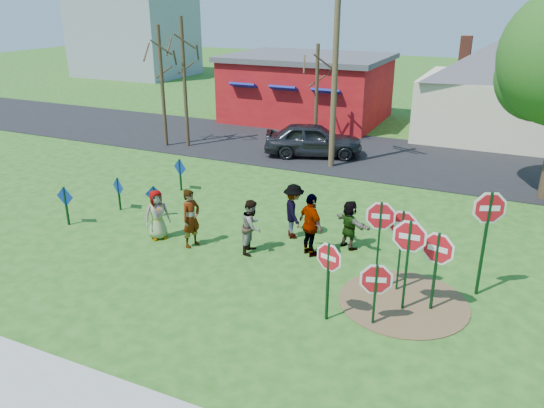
{
  "coord_description": "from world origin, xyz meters",
  "views": [
    {
      "loc": [
        6.32,
        -12.74,
        7.09
      ],
      "look_at": [
        0.29,
        0.3,
        1.48
      ],
      "focal_mm": 35.0,
      "sensor_mm": 36.0,
      "label": 1
    }
  ],
  "objects_px": {
    "stop_sign_a": "(329,265)",
    "person_b": "(191,218)",
    "stop_sign_c": "(409,245)",
    "stop_sign_b": "(380,224)",
    "suv": "(313,140)",
    "utility_pole": "(335,69)",
    "person_a": "(157,215)",
    "stop_sign_d": "(488,218)"
  },
  "relations": [
    {
      "from": "stop_sign_b",
      "to": "suv",
      "type": "height_order",
      "value": "stop_sign_b"
    },
    {
      "from": "stop_sign_d",
      "to": "person_a",
      "type": "height_order",
      "value": "stop_sign_d"
    },
    {
      "from": "person_b",
      "to": "stop_sign_a",
      "type": "bearing_deg",
      "value": -98.3
    },
    {
      "from": "person_b",
      "to": "utility_pole",
      "type": "bearing_deg",
      "value": 6.62
    },
    {
      "from": "stop_sign_a",
      "to": "stop_sign_d",
      "type": "height_order",
      "value": "stop_sign_d"
    },
    {
      "from": "stop_sign_b",
      "to": "stop_sign_d",
      "type": "xyz_separation_m",
      "value": [
        2.4,
        0.94,
        0.24
      ]
    },
    {
      "from": "stop_sign_a",
      "to": "person_b",
      "type": "xyz_separation_m",
      "value": [
        -5.05,
        2.05,
        -0.54
      ]
    },
    {
      "from": "utility_pole",
      "to": "stop_sign_d",
      "type": "bearing_deg",
      "value": -51.89
    },
    {
      "from": "suv",
      "to": "stop_sign_a",
      "type": "bearing_deg",
      "value": -177.81
    },
    {
      "from": "stop_sign_c",
      "to": "utility_pole",
      "type": "bearing_deg",
      "value": 115.05
    },
    {
      "from": "stop_sign_a",
      "to": "person_a",
      "type": "bearing_deg",
      "value": 178.5
    },
    {
      "from": "stop_sign_b",
      "to": "stop_sign_d",
      "type": "height_order",
      "value": "stop_sign_d"
    },
    {
      "from": "stop_sign_a",
      "to": "utility_pole",
      "type": "height_order",
      "value": "utility_pole"
    },
    {
      "from": "stop_sign_c",
      "to": "person_a",
      "type": "height_order",
      "value": "stop_sign_c"
    },
    {
      "from": "stop_sign_b",
      "to": "stop_sign_c",
      "type": "distance_m",
      "value": 1.02
    },
    {
      "from": "stop_sign_c",
      "to": "person_b",
      "type": "xyz_separation_m",
      "value": [
        -6.59,
        0.87,
        -0.82
      ]
    },
    {
      "from": "stop_sign_a",
      "to": "stop_sign_c",
      "type": "distance_m",
      "value": 1.96
    },
    {
      "from": "stop_sign_a",
      "to": "person_b",
      "type": "relative_size",
      "value": 1.15
    },
    {
      "from": "stop_sign_a",
      "to": "utility_pole",
      "type": "relative_size",
      "value": 0.26
    },
    {
      "from": "stop_sign_b",
      "to": "person_b",
      "type": "bearing_deg",
      "value": 164.57
    },
    {
      "from": "person_a",
      "to": "suv",
      "type": "distance_m",
      "value": 10.8
    },
    {
      "from": "utility_pole",
      "to": "person_a",
      "type": "bearing_deg",
      "value": -104.57
    },
    {
      "from": "utility_pole",
      "to": "stop_sign_b",
      "type": "bearing_deg",
      "value": -65.08
    },
    {
      "from": "suv",
      "to": "person_a",
      "type": "bearing_deg",
      "value": 154.16
    },
    {
      "from": "stop_sign_a",
      "to": "suv",
      "type": "xyz_separation_m",
      "value": [
        -5.18,
        12.81,
        -0.62
      ]
    },
    {
      "from": "person_b",
      "to": "utility_pole",
      "type": "xyz_separation_m",
      "value": [
        1.2,
        9.51,
        3.39
      ]
    },
    {
      "from": "suv",
      "to": "stop_sign_c",
      "type": "bearing_deg",
      "value": -169.8
    },
    {
      "from": "person_a",
      "to": "utility_pole",
      "type": "height_order",
      "value": "utility_pole"
    },
    {
      "from": "person_b",
      "to": "suv",
      "type": "distance_m",
      "value": 10.76
    },
    {
      "from": "stop_sign_c",
      "to": "utility_pole",
      "type": "height_order",
      "value": "utility_pole"
    },
    {
      "from": "stop_sign_d",
      "to": "utility_pole",
      "type": "bearing_deg",
      "value": 103.38
    },
    {
      "from": "stop_sign_a",
      "to": "stop_sign_d",
      "type": "distance_m",
      "value": 4.17
    },
    {
      "from": "stop_sign_b",
      "to": "stop_sign_c",
      "type": "relative_size",
      "value": 1.05
    },
    {
      "from": "stop_sign_d",
      "to": "person_a",
      "type": "distance_m",
      "value": 9.53
    },
    {
      "from": "stop_sign_b",
      "to": "person_a",
      "type": "distance_m",
      "value": 7.11
    },
    {
      "from": "suv",
      "to": "stop_sign_d",
      "type": "bearing_deg",
      "value": -160.49
    },
    {
      "from": "person_a",
      "to": "suv",
      "type": "bearing_deg",
      "value": 32.36
    },
    {
      "from": "stop_sign_b",
      "to": "utility_pole",
      "type": "relative_size",
      "value": 0.32
    },
    {
      "from": "stop_sign_b",
      "to": "utility_pole",
      "type": "distance_m",
      "value": 11.08
    },
    {
      "from": "stop_sign_a",
      "to": "stop_sign_d",
      "type": "bearing_deg",
      "value": 57.59
    },
    {
      "from": "stop_sign_b",
      "to": "person_b",
      "type": "xyz_separation_m",
      "value": [
        -5.76,
        0.3,
        -0.97
      ]
    },
    {
      "from": "person_a",
      "to": "utility_pole",
      "type": "distance_m",
      "value": 10.42
    }
  ]
}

